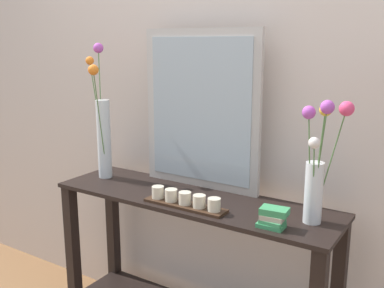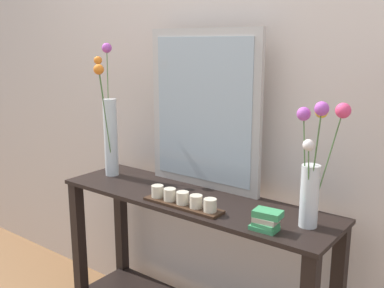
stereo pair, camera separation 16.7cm
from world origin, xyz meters
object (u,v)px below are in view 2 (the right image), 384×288
(tall_vase_left, at_px, (110,126))
(candle_tray, at_px, (183,200))
(mirror_leaning, at_px, (204,110))
(console_table, at_px, (192,264))
(vase_right, at_px, (314,170))
(book_stack, at_px, (266,220))

(tall_vase_left, bearing_deg, candle_tray, -12.83)
(mirror_leaning, height_order, tall_vase_left, mirror_leaning)
(mirror_leaning, bearing_deg, tall_vase_left, -164.33)
(console_table, bearing_deg, tall_vase_left, 178.04)
(console_table, distance_m, vase_right, 0.82)
(mirror_leaning, bearing_deg, candle_tray, -71.77)
(console_table, xyz_separation_m, tall_vase_left, (-0.57, 0.02, 0.61))
(console_table, distance_m, mirror_leaning, 0.75)
(tall_vase_left, bearing_deg, mirror_leaning, 15.67)
(tall_vase_left, bearing_deg, vase_right, -0.72)
(vase_right, relative_size, book_stack, 4.26)
(console_table, relative_size, candle_tray, 3.55)
(candle_tray, bearing_deg, console_table, 108.17)
(mirror_leaning, height_order, book_stack, mirror_leaning)
(vase_right, distance_m, candle_tray, 0.59)
(book_stack, bearing_deg, candle_tray, 179.73)
(console_table, height_order, book_stack, book_stack)
(mirror_leaning, bearing_deg, vase_right, -14.10)
(mirror_leaning, xyz_separation_m, tall_vase_left, (-0.52, -0.14, -0.12))
(tall_vase_left, distance_m, book_stack, 1.06)
(mirror_leaning, xyz_separation_m, vase_right, (0.63, -0.16, -0.15))
(tall_vase_left, bearing_deg, book_stack, -7.83)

